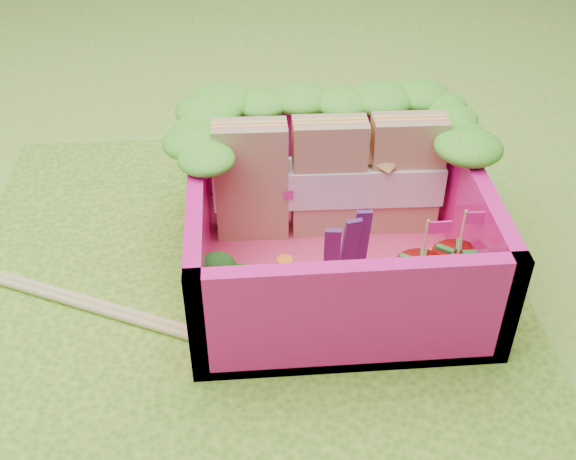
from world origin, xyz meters
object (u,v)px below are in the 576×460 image
(bento_box, at_px, (335,223))
(strawberry_right, at_px, (454,274))
(chopsticks, at_px, (39,289))
(sandwich_stack, at_px, (330,179))
(broccoli, at_px, (223,283))
(strawberry_left, at_px, (419,284))

(bento_box, distance_m, strawberry_right, 0.58)
(bento_box, height_order, chopsticks, bento_box)
(bento_box, xyz_separation_m, strawberry_right, (0.50, -0.27, -0.10))
(strawberry_right, height_order, chopsticks, strawberry_right)
(bento_box, distance_m, sandwich_stack, 0.27)
(sandwich_stack, distance_m, broccoli, 0.78)
(sandwich_stack, height_order, strawberry_left, sandwich_stack)
(bento_box, height_order, strawberry_right, bento_box)
(strawberry_right, bearing_deg, chopsticks, 173.45)
(strawberry_left, xyz_separation_m, chopsticks, (-1.70, 0.27, -0.15))
(bento_box, xyz_separation_m, chopsticks, (-1.37, -0.06, -0.26))
(bento_box, relative_size, strawberry_left, 2.76)
(strawberry_right, bearing_deg, strawberry_left, -162.56)
(sandwich_stack, bearing_deg, broccoli, -132.77)
(bento_box, bearing_deg, strawberry_right, -28.58)
(broccoli, height_order, strawberry_left, strawberry_left)
(bento_box, relative_size, broccoli, 4.25)
(bento_box, distance_m, broccoli, 0.60)
(bento_box, xyz_separation_m, sandwich_stack, (0.01, 0.26, 0.07))
(broccoli, distance_m, strawberry_right, 1.02)
(sandwich_stack, xyz_separation_m, strawberry_left, (0.32, -0.58, -0.18))
(strawberry_right, bearing_deg, broccoli, -178.07)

